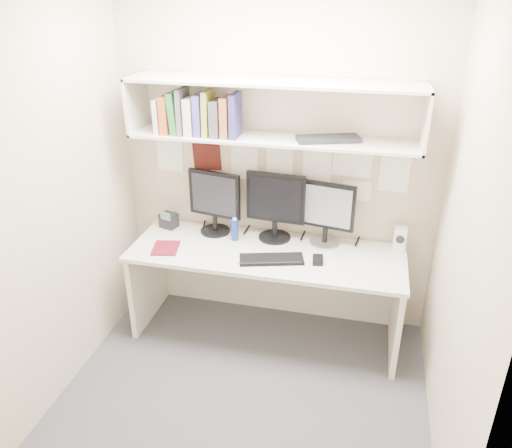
% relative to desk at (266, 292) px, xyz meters
% --- Properties ---
extents(floor, '(2.40, 2.00, 0.01)m').
position_rel_desk_xyz_m(floor, '(0.00, -0.65, -0.37)').
color(floor, '#414146').
rests_on(floor, ground).
extents(wall_back, '(2.40, 0.02, 2.60)m').
position_rel_desk_xyz_m(wall_back, '(0.00, 0.35, 0.93)').
color(wall_back, '#BDAB90').
rests_on(wall_back, ground).
extents(wall_front, '(2.40, 0.02, 2.60)m').
position_rel_desk_xyz_m(wall_front, '(0.00, -1.65, 0.93)').
color(wall_front, '#BDAB90').
rests_on(wall_front, ground).
extents(wall_left, '(0.02, 2.00, 2.60)m').
position_rel_desk_xyz_m(wall_left, '(-1.20, -0.65, 0.93)').
color(wall_left, '#BDAB90').
rests_on(wall_left, ground).
extents(wall_right, '(0.02, 2.00, 2.60)m').
position_rel_desk_xyz_m(wall_right, '(1.20, -0.65, 0.93)').
color(wall_right, '#BDAB90').
rests_on(wall_right, ground).
extents(desk, '(2.00, 0.70, 0.73)m').
position_rel_desk_xyz_m(desk, '(0.00, 0.00, 0.00)').
color(desk, beige).
rests_on(desk, floor).
extents(overhead_hutch, '(2.00, 0.38, 0.40)m').
position_rel_desk_xyz_m(overhead_hutch, '(0.00, 0.21, 1.35)').
color(overhead_hutch, beige).
rests_on(overhead_hutch, wall_back).
extents(pinned_papers, '(1.92, 0.01, 0.48)m').
position_rel_desk_xyz_m(pinned_papers, '(0.00, 0.34, 0.88)').
color(pinned_papers, white).
rests_on(pinned_papers, wall_back).
extents(monitor_left, '(0.42, 0.23, 0.50)m').
position_rel_desk_xyz_m(monitor_left, '(-0.46, 0.22, 0.63)').
color(monitor_left, black).
rests_on(monitor_left, desk).
extents(monitor_center, '(0.45, 0.25, 0.52)m').
position_rel_desk_xyz_m(monitor_center, '(0.02, 0.22, 0.64)').
color(monitor_center, black).
rests_on(monitor_center, desk).
extents(monitor_right, '(0.41, 0.23, 0.48)m').
position_rel_desk_xyz_m(monitor_right, '(0.40, 0.22, 0.62)').
color(monitor_right, '#A5A5AA').
rests_on(monitor_right, desk).
extents(keyboard, '(0.48, 0.28, 0.02)m').
position_rel_desk_xyz_m(keyboard, '(0.07, -0.14, 0.37)').
color(keyboard, black).
rests_on(keyboard, desk).
extents(mouse, '(0.09, 0.12, 0.04)m').
position_rel_desk_xyz_m(mouse, '(0.39, -0.08, 0.38)').
color(mouse, black).
rests_on(mouse, desk).
extents(speaker, '(0.09, 0.10, 0.18)m').
position_rel_desk_xyz_m(speaker, '(0.94, 0.24, 0.45)').
color(speaker, silver).
rests_on(speaker, desk).
extents(blue_bottle, '(0.06, 0.06, 0.18)m').
position_rel_desk_xyz_m(blue_bottle, '(-0.27, 0.12, 0.45)').
color(blue_bottle, navy).
rests_on(blue_bottle, desk).
extents(maroon_notebook, '(0.23, 0.26, 0.01)m').
position_rel_desk_xyz_m(maroon_notebook, '(-0.73, -0.14, 0.37)').
color(maroon_notebook, maroon).
rests_on(maroon_notebook, desk).
extents(desk_phone, '(0.15, 0.14, 0.15)m').
position_rel_desk_xyz_m(desk_phone, '(-0.85, 0.21, 0.42)').
color(desk_phone, black).
rests_on(desk_phone, desk).
extents(book_stack, '(0.59, 0.19, 0.32)m').
position_rel_desk_xyz_m(book_stack, '(-0.51, 0.10, 1.31)').
color(book_stack, silver).
rests_on(book_stack, overhead_hutch).
extents(hutch_tray, '(0.45, 0.29, 0.03)m').
position_rel_desk_xyz_m(hutch_tray, '(0.39, 0.14, 1.19)').
color(hutch_tray, black).
rests_on(hutch_tray, overhead_hutch).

